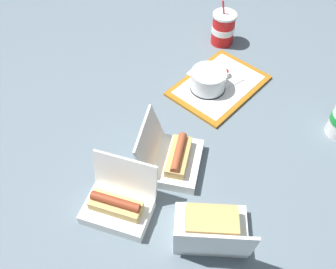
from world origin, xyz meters
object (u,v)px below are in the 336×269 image
(clamshell_hotdog_left, at_px, (118,205))
(ketchup_cup, at_px, (224,73))
(cake_container, at_px, (208,81))
(clamshell_sandwich_front, at_px, (211,229))
(soda_cup_center, at_px, (223,28))
(plastic_fork, at_px, (234,84))
(clamshell_hotdog_right, at_px, (175,159))
(food_tray, at_px, (219,86))

(clamshell_hotdog_left, bearing_deg, ketchup_cup, -161.09)
(cake_container, height_order, clamshell_sandwich_front, clamshell_sandwich_front)
(ketchup_cup, xyz_separation_m, soda_cup_center, (-0.16, -0.18, 0.05))
(ketchup_cup, bearing_deg, soda_cup_center, -132.05)
(cake_container, bearing_deg, plastic_fork, 151.27)
(ketchup_cup, distance_m, clamshell_hotdog_right, 0.48)
(cake_container, relative_size, soda_cup_center, 0.68)
(ketchup_cup, distance_m, plastic_fork, 0.06)
(clamshell_hotdog_right, bearing_deg, cake_container, -149.21)
(food_tray, xyz_separation_m, clamshell_hotdog_left, (0.62, 0.21, 0.03))
(clamshell_hotdog_left, bearing_deg, clamshell_sandwich_front, 124.99)
(food_tray, height_order, clamshell_sandwich_front, clamshell_sandwich_front)
(clamshell_hotdog_left, xyz_separation_m, clamshell_hotdog_right, (-0.24, -0.02, 0.00))
(ketchup_cup, relative_size, clamshell_hotdog_left, 0.16)
(food_tray, distance_m, clamshell_hotdog_left, 0.66)
(plastic_fork, height_order, clamshell_hotdog_left, clamshell_hotdog_left)
(food_tray, bearing_deg, clamshell_sandwich_front, 43.52)
(clamshell_hotdog_right, xyz_separation_m, soda_cup_center, (-0.60, -0.39, 0.03))
(cake_container, relative_size, plastic_fork, 1.27)
(plastic_fork, height_order, clamshell_hotdog_right, clamshell_hotdog_right)
(soda_cup_center, bearing_deg, ketchup_cup, 47.95)
(ketchup_cup, xyz_separation_m, clamshell_sandwich_front, (0.51, 0.46, 0.02))
(ketchup_cup, xyz_separation_m, clamshell_hotdog_right, (0.44, 0.21, 0.01))
(clamshell_hotdog_left, bearing_deg, clamshell_hotdog_right, -174.44)
(clamshell_sandwich_front, relative_size, soda_cup_center, 1.33)
(cake_container, bearing_deg, soda_cup_center, -144.41)
(cake_container, relative_size, clamshell_hotdog_left, 0.55)
(ketchup_cup, distance_m, soda_cup_center, 0.25)
(plastic_fork, relative_size, clamshell_hotdog_left, 0.43)
(plastic_fork, bearing_deg, clamshell_hotdog_right, 23.92)
(clamshell_hotdog_right, bearing_deg, food_tray, -154.36)
(food_tray, bearing_deg, clamshell_hotdog_left, 18.40)
(ketchup_cup, xyz_separation_m, plastic_fork, (0.01, 0.06, -0.01))
(food_tray, xyz_separation_m, cake_container, (0.05, -0.01, 0.04))
(soda_cup_center, bearing_deg, food_tray, 43.57)
(food_tray, distance_m, clamshell_sandwich_front, 0.64)
(food_tray, bearing_deg, clamshell_hotdog_right, 25.64)
(clamshell_hotdog_right, distance_m, soda_cup_center, 0.71)
(clamshell_hotdog_left, bearing_deg, plastic_fork, -165.63)
(ketchup_cup, distance_m, clamshell_sandwich_front, 0.69)
(ketchup_cup, bearing_deg, plastic_fork, 82.63)
(food_tray, distance_m, soda_cup_center, 0.30)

